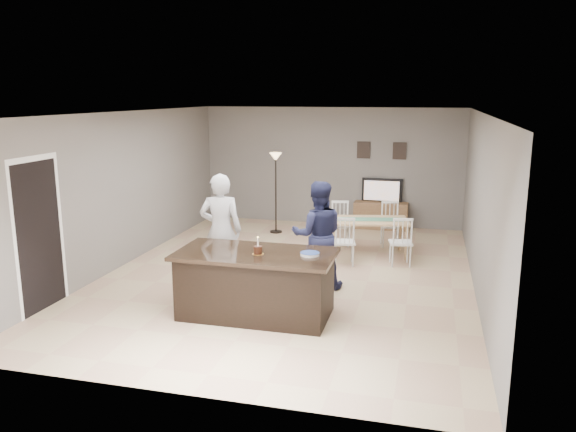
% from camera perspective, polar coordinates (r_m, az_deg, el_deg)
% --- Properties ---
extents(floor, '(8.00, 8.00, 0.00)m').
position_cam_1_polar(floor, '(9.53, 0.03, -6.01)').
color(floor, tan).
rests_on(floor, ground).
extents(room_shell, '(8.00, 8.00, 8.00)m').
position_cam_1_polar(room_shell, '(9.14, 0.03, 4.02)').
color(room_shell, slate).
rests_on(room_shell, floor).
extents(kitchen_island, '(2.15, 1.10, 0.90)m').
position_cam_1_polar(kitchen_island, '(7.75, -3.28, -6.87)').
color(kitchen_island, black).
rests_on(kitchen_island, floor).
extents(tv_console, '(1.20, 0.40, 0.60)m').
position_cam_1_polar(tv_console, '(12.87, 9.39, 0.05)').
color(tv_console, brown).
rests_on(tv_console, floor).
extents(television, '(0.91, 0.12, 0.53)m').
position_cam_1_polar(television, '(12.83, 9.51, 2.58)').
color(television, black).
rests_on(television, tv_console).
extents(tv_screen_glow, '(0.78, 0.00, 0.78)m').
position_cam_1_polar(tv_screen_glow, '(12.75, 9.48, 2.55)').
color(tv_screen_glow, orange).
rests_on(tv_screen_glow, tv_console).
extents(picture_frames, '(1.10, 0.02, 0.38)m').
position_cam_1_polar(picture_frames, '(12.85, 9.48, 6.59)').
color(picture_frames, black).
rests_on(picture_frames, room_shell).
extents(doorway, '(0.00, 2.10, 2.65)m').
position_cam_1_polar(doorway, '(8.49, -24.05, -0.59)').
color(doorway, black).
rests_on(doorway, floor).
extents(woman, '(0.74, 0.57, 1.80)m').
position_cam_1_polar(woman, '(8.85, -6.83, -1.47)').
color(woman, '#B9B8BD').
rests_on(woman, floor).
extents(man, '(0.96, 0.82, 1.69)m').
position_cam_1_polar(man, '(8.75, 3.04, -1.93)').
color(man, '#1B1E3D').
rests_on(man, floor).
extents(birthday_cake, '(0.16, 0.16, 0.24)m').
position_cam_1_polar(birthday_cake, '(7.51, -3.07, -3.46)').
color(birthday_cake, gold).
rests_on(birthday_cake, kitchen_island).
extents(plate_stack, '(0.26, 0.26, 0.04)m').
position_cam_1_polar(plate_stack, '(7.45, 2.23, -3.87)').
color(plate_stack, white).
rests_on(plate_stack, kitchen_island).
extents(dining_table, '(1.70, 1.90, 0.89)m').
position_cam_1_polar(dining_table, '(10.67, 8.21, -0.97)').
color(dining_table, tan).
rests_on(dining_table, floor).
extents(floor_lamp, '(0.26, 0.26, 1.76)m').
position_cam_1_polar(floor_lamp, '(12.15, -1.26, 4.59)').
color(floor_lamp, black).
rests_on(floor_lamp, floor).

